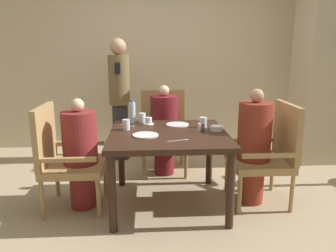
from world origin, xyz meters
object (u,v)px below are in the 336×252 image
(chair_far_side, at_px, (163,129))
(water_bottle, at_px, (132,112))
(teacup_with_saucer, at_px, (148,121))
(glass_tall_far, at_px, (126,125))
(glass_tall_mid, at_px, (142,118))
(diner_in_left_chair, at_px, (81,153))
(plate_main_right, at_px, (146,135))
(standing_host, at_px, (120,96))
(chair_left_side, at_px, (64,156))
(bowl_small, at_px, (217,128))
(plate_main_left, at_px, (177,125))
(glass_tall_near, at_px, (203,122))
(diner_in_far_chair, at_px, (164,129))
(diner_in_right_chair, at_px, (254,146))
(chair_right_side, at_px, (269,152))

(chair_far_side, distance_m, water_bottle, 0.71)
(teacup_with_saucer, height_order, glass_tall_far, glass_tall_far)
(glass_tall_mid, bearing_deg, chair_far_side, 64.46)
(diner_in_left_chair, bearing_deg, plate_main_right, -9.60)
(chair_far_side, relative_size, teacup_with_saucer, 8.75)
(standing_host, bearing_deg, chair_far_side, -37.38)
(chair_left_side, height_order, glass_tall_mid, chair_left_side)
(bowl_small, height_order, glass_tall_mid, glass_tall_mid)
(bowl_small, bearing_deg, standing_host, 127.32)
(plate_main_left, relative_size, glass_tall_mid, 2.33)
(plate_main_left, bearing_deg, glass_tall_far, -162.46)
(chair_far_side, distance_m, teacup_with_saucer, 0.69)
(bowl_small, relative_size, glass_tall_mid, 1.20)
(glass_tall_near, bearing_deg, chair_left_side, -172.16)
(glass_tall_far, bearing_deg, standing_host, 97.29)
(chair_left_side, xyz_separation_m, teacup_with_saucer, (0.80, 0.35, 0.24))
(diner_in_far_chair, relative_size, teacup_with_saucer, 9.55)
(plate_main_right, bearing_deg, glass_tall_far, 128.59)
(diner_in_right_chair, bearing_deg, chair_far_side, 130.38)
(teacup_with_saucer, relative_size, glass_tall_mid, 1.12)
(teacup_with_saucer, distance_m, glass_tall_mid, 0.12)
(glass_tall_far, bearing_deg, diner_in_left_chair, -162.66)
(glass_tall_near, bearing_deg, diner_in_far_chair, 119.61)
(bowl_small, xyz_separation_m, water_bottle, (-0.83, 0.41, 0.09))
(diner_in_far_chair, xyz_separation_m, standing_host, (-0.57, 0.59, 0.32))
(plate_main_left, xyz_separation_m, teacup_with_saucer, (-0.30, 0.06, 0.03))
(glass_tall_near, bearing_deg, diner_in_right_chair, -21.55)
(diner_in_far_chair, height_order, plate_main_right, diner_in_far_chair)
(diner_in_left_chair, xyz_separation_m, diner_in_right_chair, (1.66, -0.00, 0.04))
(diner_in_left_chair, relative_size, bowl_small, 8.71)
(chair_left_side, xyz_separation_m, plate_main_right, (0.77, -0.10, 0.22))
(diner_in_left_chair, relative_size, chair_right_side, 1.07)
(chair_left_side, xyz_separation_m, bowl_small, (1.45, 0.05, 0.23))
(diner_in_left_chair, height_order, diner_in_right_chair, diner_in_right_chair)
(chair_far_side, xyz_separation_m, diner_in_right_chair, (0.83, -0.97, 0.07))
(diner_in_far_chair, bearing_deg, chair_left_side, -140.27)
(chair_left_side, relative_size, chair_right_side, 1.00)
(bowl_small, relative_size, glass_tall_far, 1.20)
(chair_right_side, height_order, glass_tall_mid, chair_right_side)
(diner_in_right_chair, bearing_deg, glass_tall_mid, 157.40)
(standing_host, relative_size, glass_tall_far, 16.07)
(plate_main_left, bearing_deg, chair_right_side, -18.71)
(diner_in_far_chair, distance_m, glass_tall_near, 0.76)
(chair_right_side, relative_size, diner_in_right_chair, 0.87)
(standing_host, xyz_separation_m, teacup_with_saucer, (0.38, -1.05, -0.12))
(chair_left_side, height_order, diner_in_left_chair, diner_in_left_chair)
(chair_left_side, bearing_deg, standing_host, 73.44)
(standing_host, height_order, bowl_small, standing_host)
(chair_far_side, height_order, teacup_with_saucer, chair_far_side)
(diner_in_right_chair, distance_m, plate_main_right, 1.06)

